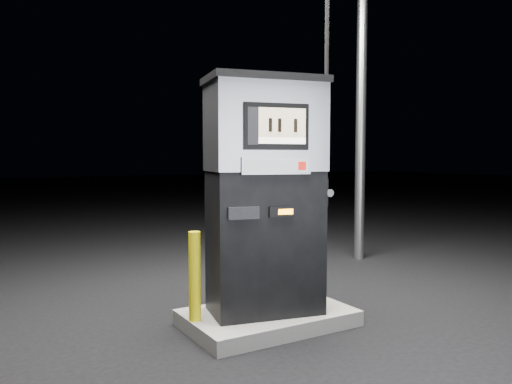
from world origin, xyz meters
TOP-DOWN VIEW (x-y plane):
  - ground at (0.00, 0.00)m, footprint 80.00×80.00m
  - pump_island at (0.00, 0.00)m, footprint 1.60×1.00m
  - fuel_dispenser at (-0.04, -0.01)m, footprint 1.31×0.89m
  - bollard_left at (-0.74, 0.08)m, footprint 0.12×0.12m
  - bollard_right at (0.55, 0.02)m, footprint 0.16×0.16m

SIDE VIEW (x-z plane):
  - ground at x=0.00m, z-range 0.00..0.00m
  - pump_island at x=0.00m, z-range 0.00..0.15m
  - bollard_left at x=-0.74m, z-range 0.15..0.98m
  - bollard_right at x=0.55m, z-range 0.15..1.08m
  - fuel_dispenser at x=-0.04m, z-range -1.04..3.66m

